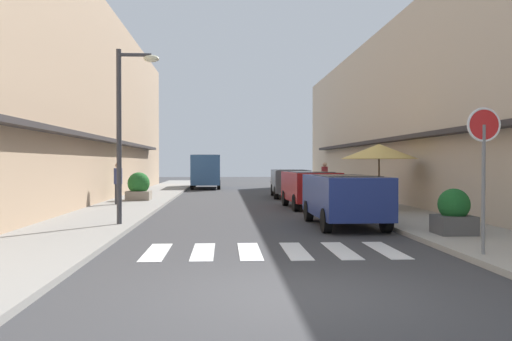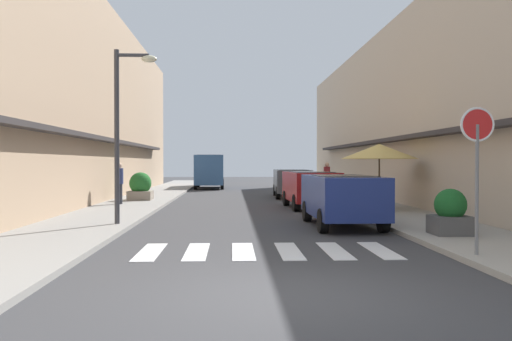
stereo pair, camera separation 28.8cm
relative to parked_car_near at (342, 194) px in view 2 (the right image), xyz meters
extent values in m
plane|color=#38383A|center=(-2.44, 8.40, -0.92)|extent=(89.21, 89.21, 0.00)
cube|color=gray|center=(-7.33, 8.40, -0.86)|extent=(2.80, 56.77, 0.12)
cube|color=#9E998E|center=(2.45, 8.40, -0.86)|extent=(2.80, 56.77, 0.12)
cube|color=tan|center=(-11.23, 9.42, 3.63)|extent=(5.00, 38.50, 9.10)
cube|color=#332D2D|center=(-8.48, 9.42, 1.88)|extent=(0.50, 26.95, 0.16)
cube|color=#C6B299|center=(6.35, 9.42, 3.11)|extent=(5.00, 38.50, 8.07)
cube|color=#332D2D|center=(3.60, 9.42, 1.88)|extent=(0.50, 26.95, 0.16)
cube|color=silver|center=(-4.81, -4.13, -0.92)|extent=(0.45, 2.20, 0.01)
cube|color=silver|center=(-3.86, -4.13, -0.92)|extent=(0.45, 2.20, 0.01)
cube|color=silver|center=(-2.91, -4.13, -0.92)|extent=(0.45, 2.20, 0.01)
cube|color=silver|center=(-1.96, -4.13, -0.92)|extent=(0.45, 2.20, 0.01)
cube|color=silver|center=(-1.01, -4.13, -0.92)|extent=(0.45, 2.20, 0.01)
cube|color=silver|center=(-0.06, -4.13, -0.92)|extent=(0.45, 2.20, 0.01)
cube|color=navy|center=(0.00, 0.04, -0.04)|extent=(1.79, 4.21, 1.13)
cube|color=black|center=(0.00, -0.17, 0.27)|extent=(1.49, 2.36, 0.56)
cylinder|color=black|center=(-0.81, 1.41, -0.60)|extent=(0.23, 0.64, 0.64)
cylinder|color=black|center=(0.78, 1.43, -0.60)|extent=(0.23, 0.64, 0.64)
cylinder|color=black|center=(-0.78, -1.35, -0.60)|extent=(0.23, 0.64, 0.64)
cylinder|color=black|center=(0.81, -1.34, -0.60)|extent=(0.23, 0.64, 0.64)
cube|color=maroon|center=(0.00, 6.15, -0.04)|extent=(1.91, 3.99, 1.13)
cube|color=black|center=(0.00, 5.95, 0.27)|extent=(1.56, 2.25, 0.56)
cylinder|color=black|center=(-0.85, 7.41, -0.60)|extent=(0.25, 0.65, 0.64)
cylinder|color=black|center=(0.74, 7.47, -0.60)|extent=(0.25, 0.65, 0.64)
cylinder|color=black|center=(-0.74, 4.82, -0.60)|extent=(0.25, 0.65, 0.64)
cylinder|color=black|center=(0.85, 4.89, -0.60)|extent=(0.25, 0.65, 0.64)
cube|color=#4C5156|center=(0.00, 12.85, -0.04)|extent=(1.92, 4.56, 1.13)
cube|color=black|center=(0.00, 12.62, 0.27)|extent=(1.56, 2.57, 0.56)
cylinder|color=black|center=(-0.74, 14.36, -0.60)|extent=(0.24, 0.65, 0.64)
cylinder|color=black|center=(0.85, 14.30, -0.60)|extent=(0.24, 0.65, 0.64)
cylinder|color=black|center=(-0.85, 11.39, -0.60)|extent=(0.24, 0.65, 0.64)
cylinder|color=black|center=(0.74, 11.34, -0.60)|extent=(0.24, 0.65, 0.64)
cube|color=#33598C|center=(-4.73, 22.89, 0.41)|extent=(2.03, 5.43, 2.03)
cube|color=black|center=(-4.73, 22.62, 1.17)|extent=(1.68, 3.05, 0.56)
cylinder|color=black|center=(-5.65, 24.66, -0.60)|extent=(0.23, 0.64, 0.64)
cylinder|color=black|center=(-3.86, 24.69, -0.60)|extent=(0.23, 0.64, 0.64)
cylinder|color=black|center=(-5.60, 21.10, -0.60)|extent=(0.23, 0.64, 0.64)
cylinder|color=black|center=(-3.81, 21.12, -0.60)|extent=(0.23, 0.64, 0.64)
cylinder|color=slate|center=(1.40, -5.39, 0.41)|extent=(0.07, 0.07, 2.42)
cylinder|color=red|center=(1.40, -5.39, 1.62)|extent=(0.64, 0.03, 0.64)
torus|color=white|center=(1.40, -5.39, 1.62)|extent=(0.65, 0.05, 0.65)
cylinder|color=#38383D|center=(-6.36, 0.00, 1.63)|extent=(0.14, 0.14, 4.86)
cylinder|color=#38383D|center=(-5.91, 0.00, 3.91)|extent=(0.90, 0.10, 0.10)
ellipsoid|color=beige|center=(-5.46, 0.00, 3.81)|extent=(0.44, 0.28, 0.20)
cylinder|color=#262626|center=(2.27, 4.31, -0.77)|extent=(0.48, 0.48, 0.06)
cylinder|color=#4C3823|center=(2.27, 4.31, 0.26)|extent=(0.06, 0.06, 2.12)
cone|color=#D8B259|center=(2.27, 4.31, 1.32)|extent=(2.80, 2.80, 0.55)
cube|color=#4C4C4C|center=(2.05, -2.63, -0.58)|extent=(0.87, 0.87, 0.45)
sphere|color=#195623|center=(2.05, -2.63, -0.09)|extent=(0.76, 0.76, 0.76)
cube|color=gray|center=(2.03, 4.77, -0.57)|extent=(0.87, 0.87, 0.47)
sphere|color=#2D7533|center=(2.03, 4.77, -0.06)|extent=(0.79, 0.79, 0.79)
cube|color=gray|center=(-7.34, 9.59, -0.60)|extent=(1.07, 1.07, 0.41)
sphere|color=#236628|center=(-7.34, 9.59, -0.04)|extent=(1.01, 1.01, 1.01)
cylinder|color=#282B33|center=(-7.80, 7.16, -0.39)|extent=(0.26, 0.26, 0.83)
cylinder|color=navy|center=(-7.80, 7.16, 0.35)|extent=(0.34, 0.34, 0.65)
sphere|color=tan|center=(-7.80, 7.16, 0.79)|extent=(0.22, 0.22, 0.22)
cylinder|color=#282B33|center=(1.85, 12.75, -0.38)|extent=(0.26, 0.26, 0.84)
cylinder|color=maroon|center=(1.85, 12.75, 0.36)|extent=(0.34, 0.34, 0.66)
sphere|color=tan|center=(1.85, 12.75, 0.81)|extent=(0.23, 0.23, 0.23)
camera|label=1|loc=(-3.43, -15.07, 0.91)|focal=37.48mm
camera|label=2|loc=(-3.14, -15.08, 0.91)|focal=37.48mm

